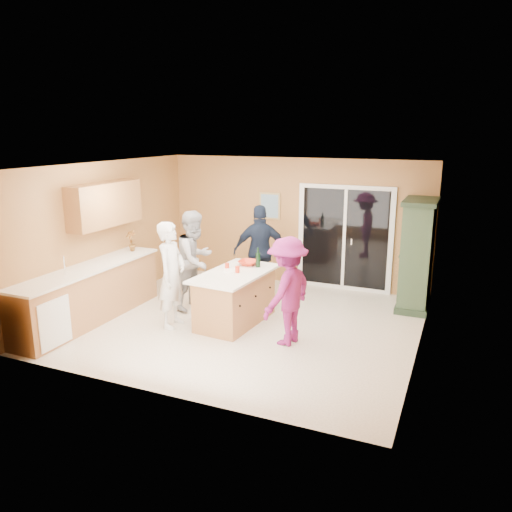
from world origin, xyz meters
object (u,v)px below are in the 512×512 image
at_px(kitchen_island, 235,299).
at_px(woman_grey, 195,260).
at_px(woman_white, 172,275).
at_px(green_hutch, 417,256).
at_px(woman_magenta, 287,291).
at_px(woman_navy, 261,251).

bearing_deg(kitchen_island, woman_grey, 162.42).
xyz_separation_m(woman_white, woman_grey, (-0.10, 0.93, 0.02)).
relative_size(green_hutch, woman_magenta, 1.21).
height_order(kitchen_island, green_hutch, green_hutch).
distance_m(kitchen_island, woman_magenta, 1.22).
relative_size(green_hutch, woman_navy, 1.11).
relative_size(kitchen_island, woman_magenta, 1.05).
distance_m(woman_white, woman_navy, 2.10).
bearing_deg(woman_navy, kitchen_island, 69.54).
xyz_separation_m(green_hutch, woman_navy, (-2.80, -0.48, -0.07)).
distance_m(green_hutch, woman_white, 4.31).
bearing_deg(woman_white, woman_magenta, -92.81).
bearing_deg(green_hutch, woman_magenta, -124.09).
height_order(kitchen_island, woman_navy, woman_navy).
height_order(woman_white, woman_navy, woman_navy).
distance_m(green_hutch, woman_magenta, 2.85).
xyz_separation_m(green_hutch, woman_white, (-3.54, -2.45, -0.09)).
height_order(woman_grey, woman_magenta, woman_grey).
distance_m(woman_white, woman_grey, 0.94).
height_order(green_hutch, woman_magenta, green_hutch).
distance_m(woman_white, woman_magenta, 1.95).
xyz_separation_m(green_hutch, woman_magenta, (-1.60, -2.36, -0.14)).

